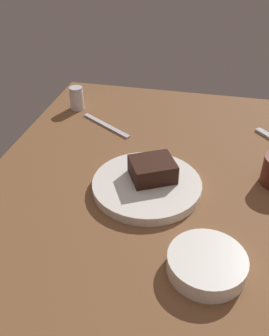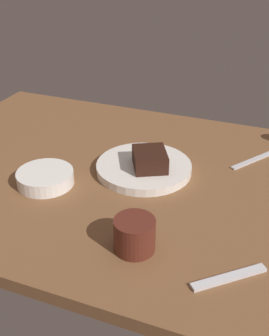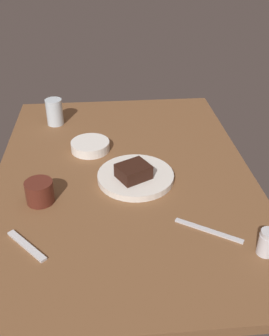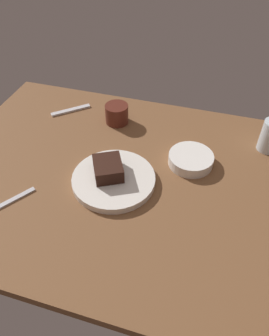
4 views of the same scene
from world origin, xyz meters
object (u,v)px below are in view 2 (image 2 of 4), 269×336
(chocolate_cake_slice, at_px, (150,159))
(side_bowl, at_px, (45,178))
(dessert_spoon, at_px, (229,277))
(dessert_plate, at_px, (144,168))
(butter_knife, at_px, (257,158))
(coffee_cup, at_px, (135,235))

(chocolate_cake_slice, height_order, side_bowl, chocolate_cake_slice)
(chocolate_cake_slice, height_order, dessert_spoon, chocolate_cake_slice)
(dessert_plate, bearing_deg, butter_knife, -146.75)
(side_bowl, xyz_separation_m, coffee_cup, (-0.29, 0.14, 0.02))
(side_bowl, height_order, coffee_cup, coffee_cup)
(dessert_plate, relative_size, chocolate_cake_slice, 2.57)
(coffee_cup, bearing_deg, dessert_spoon, 175.51)
(dessert_plate, height_order, chocolate_cake_slice, chocolate_cake_slice)
(dessert_plate, distance_m, butter_knife, 0.31)
(dessert_plate, relative_size, butter_knife, 1.29)
(butter_knife, bearing_deg, coffee_cup, -167.33)
(coffee_cup, height_order, dessert_spoon, coffee_cup)
(chocolate_cake_slice, bearing_deg, dessert_plate, -24.29)
(chocolate_cake_slice, height_order, butter_knife, chocolate_cake_slice)
(dessert_spoon, bearing_deg, dessert_plate, -89.61)
(chocolate_cake_slice, distance_m, coffee_cup, 0.29)
(dessert_plate, distance_m, coffee_cup, 0.30)
(chocolate_cake_slice, xyz_separation_m, side_bowl, (0.22, 0.14, -0.03))
(side_bowl, bearing_deg, chocolate_cake_slice, -148.22)
(dessert_plate, relative_size, side_bowl, 1.76)
(chocolate_cake_slice, relative_size, coffee_cup, 1.16)
(coffee_cup, bearing_deg, butter_knife, -110.58)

